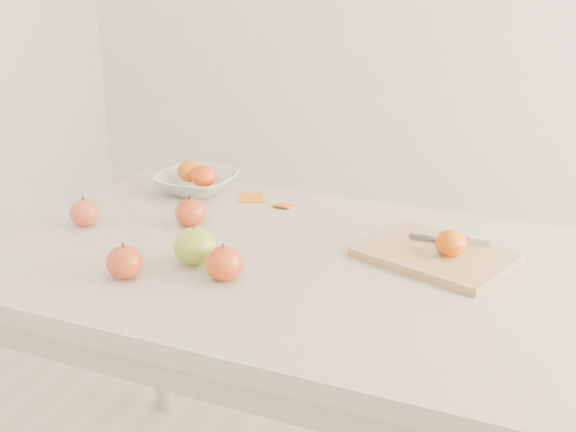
% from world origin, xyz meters
% --- Properties ---
extents(table, '(1.20, 0.80, 0.75)m').
position_xyz_m(table, '(0.00, 0.00, 0.65)').
color(table, '#C4AE94').
rests_on(table, ground).
extents(cutting_board, '(0.34, 0.29, 0.02)m').
position_xyz_m(cutting_board, '(0.30, 0.11, 0.76)').
color(cutting_board, tan).
rests_on(cutting_board, table).
extents(board_tangerine, '(0.06, 0.06, 0.05)m').
position_xyz_m(board_tangerine, '(0.33, 0.10, 0.80)').
color(board_tangerine, '#CA4407').
rests_on(board_tangerine, cutting_board).
extents(fruit_bowl, '(0.20, 0.20, 0.05)m').
position_xyz_m(fruit_bowl, '(-0.36, 0.29, 0.78)').
color(fruit_bowl, silver).
rests_on(fruit_bowl, table).
extents(bowl_tangerine_near, '(0.07, 0.07, 0.06)m').
position_xyz_m(bowl_tangerine_near, '(-0.39, 0.30, 0.80)').
color(bowl_tangerine_near, '#C86107').
rests_on(bowl_tangerine_near, fruit_bowl).
extents(bowl_tangerine_far, '(0.06, 0.06, 0.06)m').
position_xyz_m(bowl_tangerine_far, '(-0.33, 0.27, 0.80)').
color(bowl_tangerine_far, '#CE4107').
rests_on(bowl_tangerine_far, fruit_bowl).
extents(orange_peel_a, '(0.07, 0.06, 0.01)m').
position_xyz_m(orange_peel_a, '(-0.20, 0.29, 0.75)').
color(orange_peel_a, orange).
rests_on(orange_peel_a, table).
extents(orange_peel_b, '(0.05, 0.04, 0.01)m').
position_xyz_m(orange_peel_b, '(-0.11, 0.27, 0.75)').
color(orange_peel_b, '#C3510D').
rests_on(orange_peel_b, table).
extents(paring_knife, '(0.17, 0.04, 0.01)m').
position_xyz_m(paring_knife, '(0.35, 0.18, 0.78)').
color(paring_knife, silver).
rests_on(paring_knife, cutting_board).
extents(apple_green, '(0.09, 0.09, 0.08)m').
position_xyz_m(apple_green, '(-0.14, -0.10, 0.79)').
color(apple_green, '#5E8716').
rests_on(apple_green, table).
extents(apple_red_a, '(0.07, 0.07, 0.06)m').
position_xyz_m(apple_red_a, '(-0.25, 0.07, 0.78)').
color(apple_red_a, '#97120B').
rests_on(apple_red_a, table).
extents(apple_red_b, '(0.07, 0.07, 0.06)m').
position_xyz_m(apple_red_b, '(-0.48, -0.02, 0.78)').
color(apple_red_b, '#A5251B').
rests_on(apple_red_b, table).
extents(apple_red_c, '(0.07, 0.07, 0.06)m').
position_xyz_m(apple_red_c, '(-0.23, -0.21, 0.78)').
color(apple_red_c, maroon).
rests_on(apple_red_c, table).
extents(apple_red_e, '(0.07, 0.07, 0.07)m').
position_xyz_m(apple_red_e, '(-0.05, -0.14, 0.78)').
color(apple_red_e, '#A2201A').
rests_on(apple_red_e, table).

